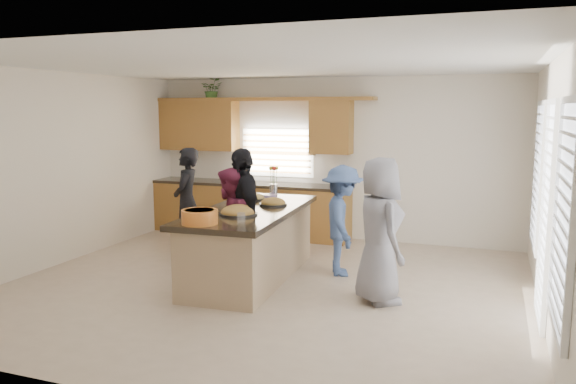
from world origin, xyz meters
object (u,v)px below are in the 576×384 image
at_px(woman_right_back, 342,220).
at_px(woman_right_front, 379,230).
at_px(island, 250,245).
at_px(woman_left_mid, 230,225).
at_px(woman_left_back, 187,201).
at_px(woman_left_front, 243,215).
at_px(salad_bowl, 200,216).

height_order(woman_right_back, woman_right_front, woman_right_front).
height_order(island, woman_left_mid, woman_left_mid).
distance_m(woman_left_back, woman_left_front, 1.67).
relative_size(woman_left_front, woman_right_front, 1.03).
distance_m(woman_left_front, woman_right_back, 1.37).
xyz_separation_m(woman_left_back, woman_left_mid, (1.26, -1.06, -0.08)).
relative_size(island, woman_left_back, 1.65).
height_order(woman_left_back, woman_left_front, woman_left_front).
xyz_separation_m(woman_left_mid, woman_left_front, (0.13, 0.12, 0.13)).
height_order(salad_bowl, woman_right_back, woman_right_back).
relative_size(island, woman_left_mid, 1.83).
distance_m(island, woman_right_front, 1.87).
bearing_deg(woman_left_back, woman_right_back, 71.52).
xyz_separation_m(woman_left_front, woman_right_back, (1.16, 0.70, -0.13)).
bearing_deg(island, salad_bowl, -99.78).
bearing_deg(island, woman_left_front, -120.18).
height_order(island, woman_left_back, woman_left_back).
bearing_deg(woman_left_mid, island, 127.58).
bearing_deg(woman_right_front, woman_right_back, 2.54).
bearing_deg(woman_left_back, woman_left_mid, 36.65).
relative_size(island, salad_bowl, 6.64).
bearing_deg(salad_bowl, woman_right_back, 54.21).
height_order(salad_bowl, woman_left_back, woman_left_back).
xyz_separation_m(salad_bowl, woman_left_back, (-1.32, 1.95, -0.21)).
xyz_separation_m(woman_left_back, woman_left_front, (1.39, -0.94, 0.05)).
bearing_deg(woman_right_front, island, 45.50).
relative_size(woman_left_back, woman_left_mid, 1.11).
bearing_deg(woman_right_back, woman_left_front, 100.91).
height_order(woman_left_back, woman_right_back, woman_left_back).
distance_m(salad_bowl, woman_left_front, 1.03).
bearing_deg(woman_left_mid, woman_right_front, 73.78).
distance_m(island, salad_bowl, 1.27).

